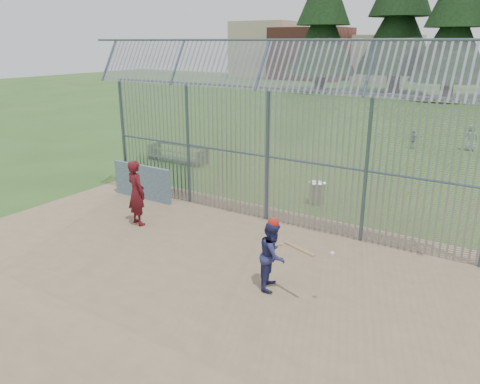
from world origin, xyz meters
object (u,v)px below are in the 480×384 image
Objects in this scene: batter at (273,255)px; onlooker at (136,193)px; trash_can at (317,193)px; dugout_wall at (142,182)px; bleacher at (178,153)px.

batter is 0.79× the size of onlooker.
trash_can is (3.75, 4.63, -0.62)m from onlooker.
trash_can is at bearing 27.67° from dugout_wall.
bleacher is at bearing 31.89° from batter.
batter is 5.97m from trash_can.
onlooker is 5.99m from trash_can.
trash_can is (-1.47, 5.78, -0.41)m from batter.
batter is at bearing -75.76° from trash_can.
dugout_wall is 5.34m from bleacher.
dugout_wall is at bearing -152.33° from trash_can.
trash_can is 7.97m from bleacher.
onlooker is at bearing -129.01° from trash_can.
bleacher is (-2.40, 4.77, -0.21)m from dugout_wall.
dugout_wall is 1.61× the size of batter.
onlooker is 2.40× the size of trash_can.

